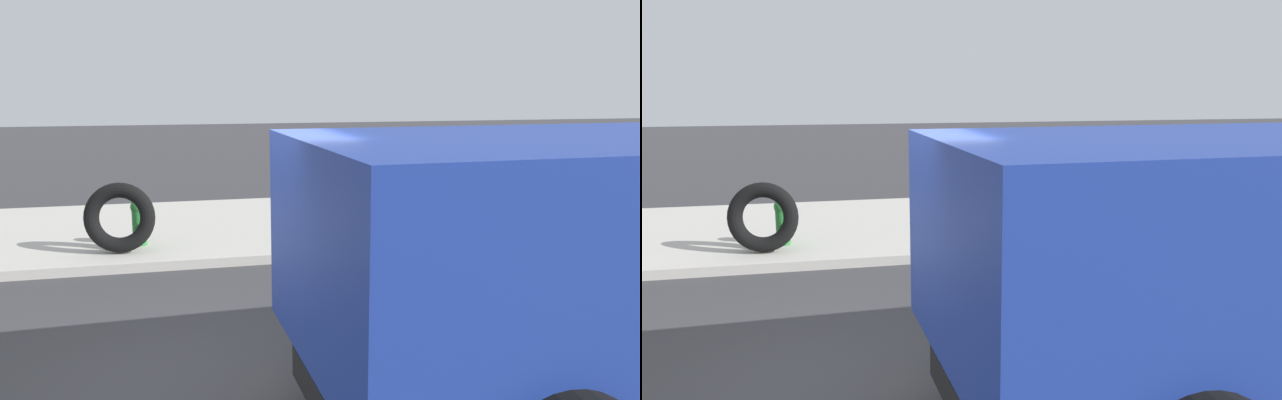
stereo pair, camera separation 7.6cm
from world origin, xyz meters
The scene contains 4 objects.
ground_plane centered at (0.00, 0.00, 0.00)m, with size 80.00×80.00×0.00m, color #38383A.
sidewalk_curb centered at (0.00, 6.50, 0.07)m, with size 36.00×5.00×0.15m, color #BCB7AD.
fire_hydrant centered at (-0.67, 5.12, 0.56)m, with size 0.26×0.59×0.77m.
loose_tire centered at (-0.94, 4.70, 0.71)m, with size 1.11×1.11×0.24m, color black.
Camera 2 is at (0.01, -5.41, 2.77)m, focal length 35.19 mm.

